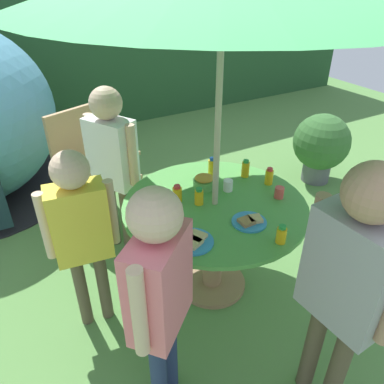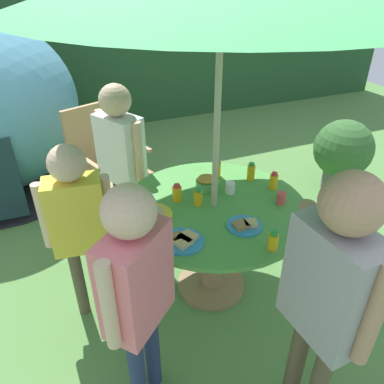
# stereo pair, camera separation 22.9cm
# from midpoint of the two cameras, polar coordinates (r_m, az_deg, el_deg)

# --- Properties ---
(ground_plane) EXTENTS (10.00, 10.00, 0.02)m
(ground_plane) POSITION_cam_midpoint_polar(r_m,az_deg,el_deg) (2.72, 5.39, -14.22)
(ground_plane) COLOR #548442
(hedge_backdrop) EXTENTS (9.00, 0.70, 2.18)m
(hedge_backdrop) POSITION_cam_midpoint_polar(r_m,az_deg,el_deg) (5.35, -12.99, 21.78)
(hedge_backdrop) COLOR #234C28
(hedge_backdrop) RESTS_ON ground_plane
(garden_table) EXTENTS (1.13, 1.13, 0.68)m
(garden_table) POSITION_cam_midpoint_polar(r_m,az_deg,el_deg) (2.38, 6.00, -5.50)
(garden_table) COLOR #93704C
(garden_table) RESTS_ON ground_plane
(wooden_chair) EXTENTS (0.65, 0.64, 0.96)m
(wooden_chair) POSITION_cam_midpoint_polar(r_m,az_deg,el_deg) (3.22, -11.25, 5.00)
(wooden_chair) COLOR tan
(wooden_chair) RESTS_ON ground_plane
(potted_plant) EXTENTS (0.55, 0.55, 0.70)m
(potted_plant) POSITION_cam_midpoint_polar(r_m,az_deg,el_deg) (3.90, 23.59, 5.67)
(potted_plant) COLOR #595960
(potted_plant) RESTS_ON ground_plane
(child_in_white_shirt) EXTENTS (0.32, 0.39, 1.28)m
(child_in_white_shirt) POSITION_cam_midpoint_polar(r_m,az_deg,el_deg) (2.68, -8.46, 6.43)
(child_in_white_shirt) COLOR brown
(child_in_white_shirt) RESTS_ON ground_plane
(child_in_yellow_shirt) EXTENTS (0.40, 0.21, 1.17)m
(child_in_yellow_shirt) POSITION_cam_midpoint_polar(r_m,az_deg,el_deg) (2.13, -14.21, -3.54)
(child_in_yellow_shirt) COLOR brown
(child_in_yellow_shirt) RESTS_ON ground_plane
(child_in_pink_shirt) EXTENTS (0.36, 0.35, 1.26)m
(child_in_pink_shirt) POSITION_cam_midpoint_polar(r_m,az_deg,el_deg) (1.60, -4.36, -13.40)
(child_in_pink_shirt) COLOR navy
(child_in_pink_shirt) RESTS_ON ground_plane
(child_in_grey_shirt) EXTENTS (0.23, 0.46, 1.36)m
(child_in_grey_shirt) POSITION_cam_midpoint_polar(r_m,az_deg,el_deg) (1.63, 24.36, -12.83)
(child_in_grey_shirt) COLOR brown
(child_in_grey_shirt) RESTS_ON ground_plane
(snack_bowl) EXTENTS (0.15, 0.15, 0.08)m
(snack_bowl) POSITION_cam_midpoint_polar(r_m,az_deg,el_deg) (2.43, 4.99, 1.38)
(snack_bowl) COLOR #66B259
(snack_bowl) RESTS_ON garden_table
(plate_back_edge) EXTENTS (0.20, 0.20, 0.03)m
(plate_back_edge) POSITION_cam_midpoint_polar(r_m,az_deg,el_deg) (2.12, 11.15, -5.09)
(plate_back_edge) COLOR #338CD8
(plate_back_edge) RESTS_ON garden_table
(plate_center_front) EXTENTS (0.26, 0.26, 0.03)m
(plate_center_front) POSITION_cam_midpoint_polar(r_m,az_deg,el_deg) (2.17, -3.29, -3.53)
(plate_center_front) COLOR yellow
(plate_center_front) RESTS_ON garden_table
(plate_far_right) EXTENTS (0.22, 0.22, 0.03)m
(plate_far_right) POSITION_cam_midpoint_polar(r_m,az_deg,el_deg) (1.97, 2.02, -7.47)
(plate_far_right) COLOR #338CD8
(plate_far_right) RESTS_ON garden_table
(juice_bottle_near_left) EXTENTS (0.05, 0.05, 0.11)m
(juice_bottle_near_left) POSITION_cam_midpoint_polar(r_m,az_deg,el_deg) (1.98, 15.56, -7.32)
(juice_bottle_near_left) COLOR yellow
(juice_bottle_near_left) RESTS_ON garden_table
(juice_bottle_near_right) EXTENTS (0.05, 0.05, 0.11)m
(juice_bottle_near_right) POSITION_cam_midpoint_polar(r_m,az_deg,el_deg) (2.25, 3.84, -0.87)
(juice_bottle_near_right) COLOR yellow
(juice_bottle_near_right) RESTS_ON garden_table
(juice_bottle_far_left) EXTENTS (0.05, 0.05, 0.12)m
(juice_bottle_far_left) POSITION_cam_midpoint_polar(r_m,az_deg,el_deg) (2.56, 11.54, 2.95)
(juice_bottle_far_left) COLOR yellow
(juice_bottle_far_left) RESTS_ON garden_table
(juice_bottle_center_back) EXTENTS (0.05, 0.05, 0.12)m
(juice_bottle_center_back) POSITION_cam_midpoint_polar(r_m,az_deg,el_deg) (2.49, 14.95, 1.53)
(juice_bottle_center_back) COLOR yellow
(juice_bottle_center_back) RESTS_ON garden_table
(juice_bottle_mid_left) EXTENTS (0.05, 0.05, 0.13)m
(juice_bottle_mid_left) POSITION_cam_midpoint_polar(r_m,az_deg,el_deg) (2.56, 6.44, 3.55)
(juice_bottle_mid_left) COLOR yellow
(juice_bottle_mid_left) RESTS_ON garden_table
(juice_bottle_mid_right) EXTENTS (0.06, 0.06, 0.11)m
(juice_bottle_mid_right) POSITION_cam_midpoint_polar(r_m,az_deg,el_deg) (2.28, 0.57, -0.26)
(juice_bottle_mid_right) COLOR yellow
(juice_bottle_mid_right) RESTS_ON garden_table
(cup_near) EXTENTS (0.06, 0.06, 0.07)m
(cup_near) POSITION_cam_midpoint_polar(r_m,az_deg,el_deg) (2.39, 8.57, 0.58)
(cup_near) COLOR white
(cup_near) RESTS_ON garden_table
(cup_far) EXTENTS (0.06, 0.06, 0.07)m
(cup_far) POSITION_cam_midpoint_polar(r_m,az_deg,el_deg) (2.36, 16.16, -0.98)
(cup_far) COLOR #E04C47
(cup_far) RESTS_ON garden_table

